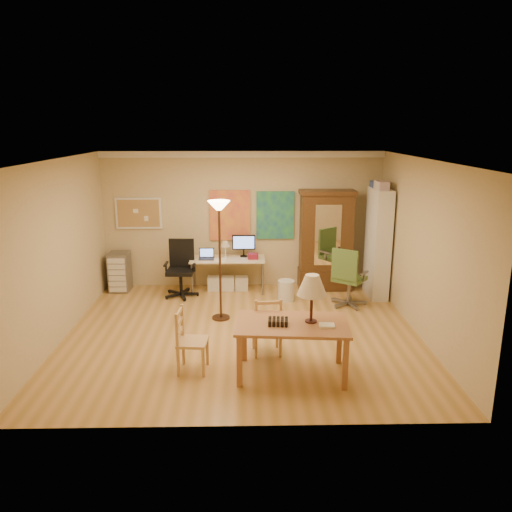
{
  "coord_description": "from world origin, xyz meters",
  "views": [
    {
      "loc": [
        0.06,
        -7.29,
        3.17
      ],
      "look_at": [
        0.22,
        0.3,
        1.18
      ],
      "focal_mm": 35.0,
      "sensor_mm": 36.0,
      "label": 1
    }
  ],
  "objects_px": {
    "office_chair_black": "(181,281)",
    "office_chair_green": "(348,290)",
    "armoire": "(326,247)",
    "dining_table": "(299,313)",
    "computer_desk": "(229,271)",
    "bookshelf": "(378,243)"
  },
  "relations": [
    {
      "from": "dining_table",
      "to": "computer_desk",
      "type": "distance_m",
      "value": 3.65
    },
    {
      "from": "computer_desk",
      "to": "bookshelf",
      "type": "height_order",
      "value": "bookshelf"
    },
    {
      "from": "dining_table",
      "to": "computer_desk",
      "type": "relative_size",
      "value": 1.04
    },
    {
      "from": "computer_desk",
      "to": "office_chair_green",
      "type": "height_order",
      "value": "computer_desk"
    },
    {
      "from": "dining_table",
      "to": "office_chair_green",
      "type": "xyz_separation_m",
      "value": [
        1.16,
        2.54,
        -0.56
      ]
    },
    {
      "from": "armoire",
      "to": "bookshelf",
      "type": "relative_size",
      "value": 0.96
    },
    {
      "from": "office_chair_green",
      "to": "armoire",
      "type": "relative_size",
      "value": 0.55
    },
    {
      "from": "office_chair_green",
      "to": "armoire",
      "type": "bearing_deg",
      "value": 104.54
    },
    {
      "from": "office_chair_black",
      "to": "office_chair_green",
      "type": "relative_size",
      "value": 0.99
    },
    {
      "from": "office_chair_black",
      "to": "bookshelf",
      "type": "xyz_separation_m",
      "value": [
        3.73,
        -0.04,
        0.73
      ]
    },
    {
      "from": "office_chair_black",
      "to": "armoire",
      "type": "distance_m",
      "value": 2.9
    },
    {
      "from": "armoire",
      "to": "dining_table",
      "type": "bearing_deg",
      "value": -104.11
    },
    {
      "from": "office_chair_green",
      "to": "armoire",
      "type": "xyz_separation_m",
      "value": [
        -0.26,
        1.02,
        0.57
      ]
    },
    {
      "from": "computer_desk",
      "to": "armoire",
      "type": "height_order",
      "value": "armoire"
    },
    {
      "from": "office_chair_green",
      "to": "bookshelf",
      "type": "distance_m",
      "value": 1.14
    },
    {
      "from": "office_chair_green",
      "to": "bookshelf",
      "type": "height_order",
      "value": "bookshelf"
    },
    {
      "from": "office_chair_green",
      "to": "office_chair_black",
      "type": "bearing_deg",
      "value": 168.68
    },
    {
      "from": "computer_desk",
      "to": "armoire",
      "type": "distance_m",
      "value": 1.96
    },
    {
      "from": "dining_table",
      "to": "office_chair_green",
      "type": "distance_m",
      "value": 2.85
    },
    {
      "from": "office_chair_black",
      "to": "armoire",
      "type": "height_order",
      "value": "armoire"
    },
    {
      "from": "armoire",
      "to": "computer_desk",
      "type": "bearing_deg",
      "value": -177.42
    },
    {
      "from": "computer_desk",
      "to": "bookshelf",
      "type": "bearing_deg",
      "value": -7.16
    }
  ]
}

